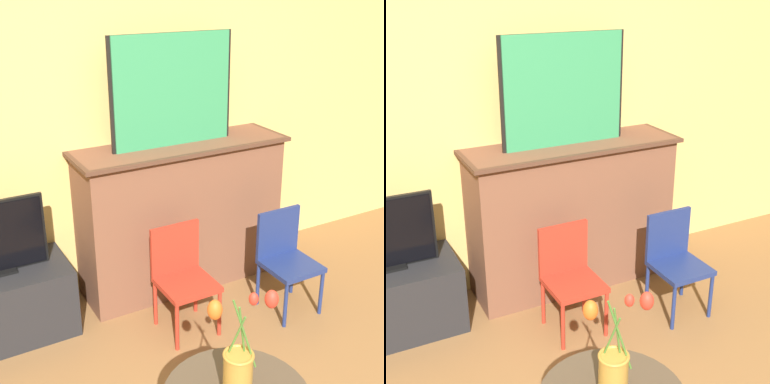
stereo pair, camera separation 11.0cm
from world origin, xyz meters
TOP-DOWN VIEW (x-y plane):
  - wall_back at (0.00, 2.13)m, footprint 8.00×0.06m
  - fireplace_mantel at (0.53, 1.90)m, footprint 1.41×0.44m
  - painting at (0.48, 1.90)m, footprint 0.82×0.03m
  - tv_stand at (-0.69, 1.86)m, footprint 0.82×0.45m
  - chair_red at (0.29, 1.43)m, footprint 0.31×0.31m
  - chair_blue at (0.96, 1.31)m, footprint 0.31×0.31m
  - vase_tulips at (-0.07, 0.33)m, footprint 0.21×0.18m

SIDE VIEW (x-z plane):
  - tv_stand at x=-0.69m, z-range 0.00..0.42m
  - chair_red at x=0.29m, z-range 0.04..0.68m
  - chair_blue at x=0.96m, z-range 0.04..0.68m
  - fireplace_mantel at x=0.53m, z-range 0.01..1.01m
  - vase_tulips at x=-0.07m, z-range 0.42..0.87m
  - painting at x=0.48m, z-range 1.00..1.68m
  - wall_back at x=0.00m, z-range 0.00..2.70m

